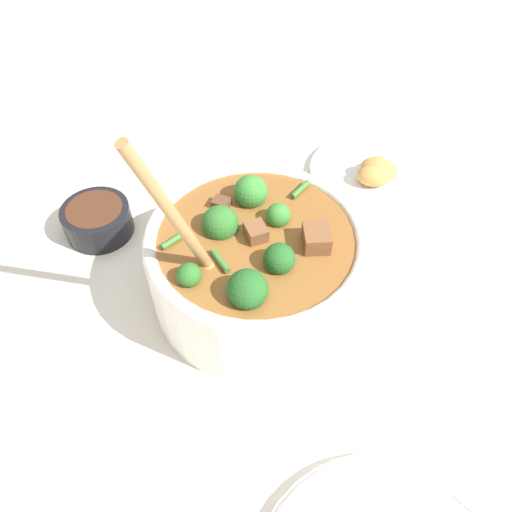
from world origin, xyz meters
name	(u,v)px	position (x,y,z in m)	size (l,w,h in m)	color
ground_plane	(256,293)	(0.00, 0.00, 0.00)	(4.00, 4.00, 0.00)	silver
stew_bowl	(256,261)	(0.00, 0.00, 0.06)	(0.26, 0.26, 0.29)	white
condiment_bowl	(97,219)	(-0.09, -0.23, 0.02)	(0.09, 0.09, 0.04)	black
food_plate	(374,173)	(-0.24, 0.16, 0.01)	(0.20, 0.20, 0.05)	white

